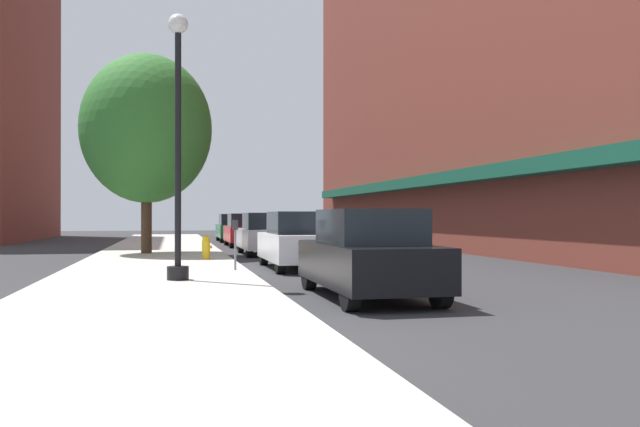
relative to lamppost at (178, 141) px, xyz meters
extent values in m
plane|color=#2D2D30|center=(3.44, 10.93, -3.20)|extent=(90.00, 90.00, 0.00)
cube|color=#B7B2A8|center=(-0.56, 11.93, -3.14)|extent=(4.80, 50.00, 0.12)
cube|color=brown|center=(14.44, 14.93, 6.81)|extent=(6.00, 40.00, 20.02)
cube|color=#144C38|center=(11.09, 14.93, -0.10)|extent=(0.90, 34.00, 0.50)
cylinder|color=black|center=(0.00, 0.00, -2.93)|extent=(0.48, 0.48, 0.30)
cylinder|color=black|center=(0.00, 0.00, -0.18)|extent=(0.14, 0.14, 5.20)
sphere|color=silver|center=(0.00, 0.00, 2.60)|extent=(0.44, 0.44, 0.44)
cylinder|color=gold|center=(0.96, 6.86, -2.77)|extent=(0.26, 0.26, 0.62)
sphere|color=gold|center=(0.96, 6.86, -2.41)|extent=(0.24, 0.24, 0.24)
cylinder|color=gold|center=(1.10, 6.86, -2.68)|extent=(0.12, 0.10, 0.10)
cylinder|color=slate|center=(1.49, 2.38, -2.56)|extent=(0.06, 0.06, 1.05)
cube|color=#33383D|center=(1.49, 2.38, -1.90)|extent=(0.14, 0.09, 0.26)
cylinder|color=#422D1E|center=(-1.08, 10.88, -1.63)|extent=(0.40, 0.40, 2.90)
ellipsoid|color=#2D6B28|center=(-1.08, 10.88, 1.66)|extent=(4.92, 4.92, 5.66)
cylinder|color=black|center=(2.66, -1.47, -2.88)|extent=(0.22, 0.64, 0.64)
cylinder|color=black|center=(4.22, -1.47, -2.88)|extent=(0.22, 0.64, 0.64)
cylinder|color=black|center=(2.66, -4.67, -2.88)|extent=(0.22, 0.64, 0.64)
cylinder|color=black|center=(4.22, -4.67, -2.88)|extent=(0.22, 0.64, 0.64)
cube|color=black|center=(3.44, -3.07, -2.56)|extent=(1.80, 4.30, 0.76)
cube|color=black|center=(3.44, -3.22, -1.86)|extent=(1.56, 2.20, 0.64)
cylinder|color=black|center=(2.66, 5.45, -2.88)|extent=(0.22, 0.64, 0.64)
cylinder|color=black|center=(4.22, 5.45, -2.88)|extent=(0.22, 0.64, 0.64)
cylinder|color=black|center=(2.66, 2.25, -2.88)|extent=(0.22, 0.64, 0.64)
cylinder|color=black|center=(4.22, 2.25, -2.88)|extent=(0.22, 0.64, 0.64)
cube|color=silver|center=(3.44, 3.85, -2.56)|extent=(1.80, 4.30, 0.76)
cube|color=black|center=(3.44, 3.70, -1.86)|extent=(1.56, 2.20, 0.64)
cylinder|color=black|center=(2.66, 12.44, -2.88)|extent=(0.22, 0.64, 0.64)
cylinder|color=black|center=(4.22, 12.44, -2.88)|extent=(0.22, 0.64, 0.64)
cylinder|color=black|center=(2.66, 9.24, -2.88)|extent=(0.22, 0.64, 0.64)
cylinder|color=black|center=(4.22, 9.24, -2.88)|extent=(0.22, 0.64, 0.64)
cube|color=#B2B2BA|center=(3.44, 10.84, -2.56)|extent=(1.80, 4.30, 0.76)
cube|color=black|center=(3.44, 10.69, -1.86)|extent=(1.56, 2.20, 0.64)
cylinder|color=black|center=(2.66, 19.69, -2.88)|extent=(0.22, 0.64, 0.64)
cylinder|color=black|center=(4.22, 19.69, -2.88)|extent=(0.22, 0.64, 0.64)
cylinder|color=black|center=(2.66, 16.49, -2.88)|extent=(0.22, 0.64, 0.64)
cylinder|color=black|center=(4.22, 16.49, -2.88)|extent=(0.22, 0.64, 0.64)
cube|color=red|center=(3.44, 18.09, -2.56)|extent=(1.80, 4.30, 0.76)
cube|color=black|center=(3.44, 17.94, -1.86)|extent=(1.56, 2.20, 0.64)
cylinder|color=black|center=(2.66, 26.13, -2.88)|extent=(0.22, 0.64, 0.64)
cylinder|color=black|center=(4.22, 26.13, -2.88)|extent=(0.22, 0.64, 0.64)
cylinder|color=black|center=(2.66, 22.93, -2.88)|extent=(0.22, 0.64, 0.64)
cylinder|color=black|center=(4.22, 22.93, -2.88)|extent=(0.22, 0.64, 0.64)
cube|color=#196638|center=(3.44, 24.53, -2.56)|extent=(1.80, 4.30, 0.76)
cube|color=black|center=(3.44, 24.38, -1.86)|extent=(1.56, 2.20, 0.64)
camera|label=1|loc=(-0.13, -14.75, -1.67)|focal=36.56mm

